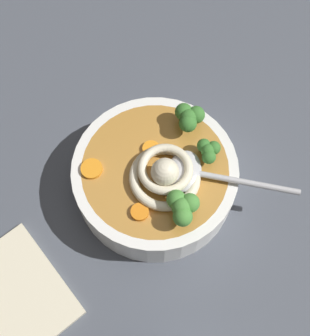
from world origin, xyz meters
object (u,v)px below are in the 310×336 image
at_px(soup_bowl, 155,177).
at_px(soup_spoon, 195,173).
at_px(noodle_pile, 165,174).
at_px(folded_napkin, 11,298).

bearing_deg(soup_bowl, soup_spoon, -130.28).
relative_size(soup_bowl, noodle_pile, 2.17).
bearing_deg(soup_bowl, noodle_pile, -166.89).
bearing_deg(soup_spoon, folded_napkin, -136.62).
bearing_deg(noodle_pile, folded_napkin, 97.19).
bearing_deg(folded_napkin, soup_spoon, -86.90).
relative_size(soup_bowl, soup_spoon, 1.46).
xyz_separation_m(soup_spoon, folded_napkin, (-0.02, 0.28, -0.07)).
distance_m(noodle_pile, folded_napkin, 0.26).
relative_size(noodle_pile, soup_spoon, 0.67).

